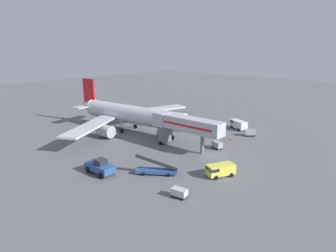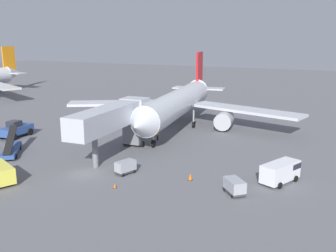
# 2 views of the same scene
# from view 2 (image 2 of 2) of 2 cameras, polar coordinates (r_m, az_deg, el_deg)

# --- Properties ---
(ground_plane) EXTENTS (300.00, 300.00, 0.00)m
(ground_plane) POSITION_cam_2_polar(r_m,az_deg,el_deg) (46.01, -11.88, -6.82)
(ground_plane) COLOR slate
(airplane_at_gate) EXTENTS (41.33, 38.67, 12.10)m
(airplane_at_gate) POSITION_cam_2_polar(r_m,az_deg,el_deg) (66.21, 1.61, 3.33)
(airplane_at_gate) COLOR silver
(airplane_at_gate) RESTS_ON ground
(jet_bridge) EXTENTS (3.55, 16.09, 6.82)m
(jet_bridge) POSITION_cam_2_polar(r_m,az_deg,el_deg) (50.70, -7.74, 1.12)
(jet_bridge) COLOR #B2B7C1
(jet_bridge) RESTS_ON ground
(pushback_tug) EXTENTS (2.71, 5.49, 2.62)m
(pushback_tug) POSITION_cam_2_polar(r_m,az_deg,el_deg) (64.75, -21.30, -0.47)
(pushback_tug) COLOR #2D4C8E
(pushback_tug) RESTS_ON ground
(belt_loader_truck) EXTENTS (5.43, 6.53, 3.25)m
(belt_loader_truck) POSITION_cam_2_polar(r_m,az_deg,el_deg) (55.85, -21.87, -3.09)
(belt_loader_truck) COLOR #2D4C8E
(belt_loader_truck) RESTS_ON ground
(service_van_near_right) EXTENTS (3.84, 5.23, 2.22)m
(service_van_near_right) POSITION_cam_2_polar(r_m,az_deg,el_deg) (43.88, 16.14, -6.31)
(service_van_near_right) COLOR white
(service_van_near_right) RESTS_ON ground
(baggage_cart_rear_right) EXTENTS (2.71, 2.82, 1.52)m
(baggage_cart_rear_right) POSITION_cam_2_polar(r_m,az_deg,el_deg) (39.89, 9.65, -8.60)
(baggage_cart_rear_right) COLOR #38383D
(baggage_cart_rear_right) RESTS_ON ground
(baggage_cart_outer_left) EXTENTS (1.93, 2.60, 1.53)m
(baggage_cart_outer_left) POSITION_cam_2_polar(r_m,az_deg,el_deg) (45.04, -6.21, -5.91)
(baggage_cart_outer_left) COLOR #38383D
(baggage_cart_outer_left) RESTS_ON ground
(ground_crew_worker_foreground) EXTENTS (0.47, 0.47, 1.77)m
(ground_crew_worker_foreground) POSITION_cam_2_polar(r_m,az_deg,el_deg) (58.53, -1.53, -1.23)
(ground_crew_worker_foreground) COLOR #1E2333
(ground_crew_worker_foreground) RESTS_ON ground
(safety_cone_alpha) EXTENTS (0.49, 0.49, 0.75)m
(safety_cone_alpha) POSITION_cam_2_polar(r_m,az_deg,el_deg) (43.14, 3.26, -7.40)
(safety_cone_alpha) COLOR black
(safety_cone_alpha) RESTS_ON ground
(safety_cone_bravo) EXTENTS (0.32, 0.32, 0.50)m
(safety_cone_bravo) POSITION_cam_2_polar(r_m,az_deg,el_deg) (41.31, -7.75, -8.64)
(safety_cone_bravo) COLOR black
(safety_cone_bravo) RESTS_ON ground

